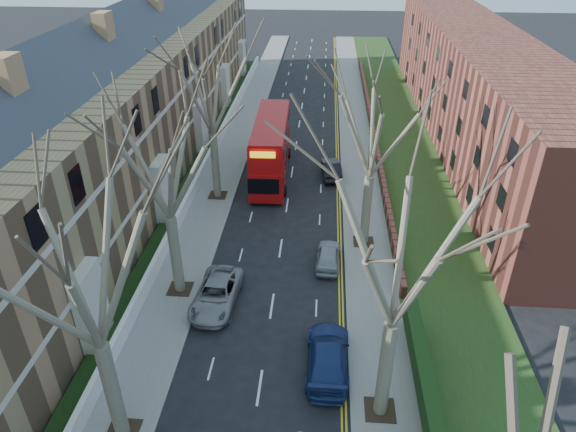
# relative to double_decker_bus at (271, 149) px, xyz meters

# --- Properties ---
(pavement_left) EXTENTS (3.00, 102.00, 0.12)m
(pavement_left) POSITION_rel_double_decker_bus_xyz_m (-4.24, 6.64, -2.36)
(pavement_left) COLOR slate
(pavement_left) RESTS_ON ground
(pavement_right) EXTENTS (3.00, 102.00, 0.12)m
(pavement_right) POSITION_rel_double_decker_bus_xyz_m (7.76, 6.64, -2.36)
(pavement_right) COLOR slate
(pavement_right) RESTS_ON ground
(terrace_left) EXTENTS (9.70, 78.00, 13.60)m
(terrace_left) POSITION_rel_double_decker_bus_xyz_m (-11.88, -1.36, 3.12)
(terrace_left) COLOR #99734E
(terrace_left) RESTS_ON ground
(flats_right) EXTENTS (13.97, 54.00, 10.00)m
(flats_right) POSITION_rel_double_decker_bus_xyz_m (19.23, 10.64, 2.57)
(flats_right) COLOR brown
(flats_right) RESTS_ON ground
(front_wall_left) EXTENTS (0.30, 78.00, 1.00)m
(front_wall_left) POSITION_rel_double_decker_bus_xyz_m (-5.89, -1.36, -1.80)
(front_wall_left) COLOR white
(front_wall_left) RESTS_ON ground
(grass_verge_right) EXTENTS (6.00, 102.00, 0.06)m
(grass_verge_right) POSITION_rel_double_decker_bus_xyz_m (12.26, 6.64, -2.27)
(grass_verge_right) COLOR #1F3A15
(grass_verge_right) RESTS_ON ground
(tree_left_mid) EXTENTS (10.50, 10.50, 14.71)m
(tree_left_mid) POSITION_rel_double_decker_bus_xyz_m (-3.94, -26.36, 7.14)
(tree_left_mid) COLOR brown
(tree_left_mid) RESTS_ON ground
(tree_left_far) EXTENTS (10.15, 10.15, 14.22)m
(tree_left_far) POSITION_rel_double_decker_bus_xyz_m (-3.94, -16.36, 6.83)
(tree_left_far) COLOR brown
(tree_left_far) RESTS_ON ground
(tree_left_dist) EXTENTS (10.50, 10.50, 14.71)m
(tree_left_dist) POSITION_rel_double_decker_bus_xyz_m (-3.94, -4.36, 7.14)
(tree_left_dist) COLOR brown
(tree_left_dist) RESTS_ON ground
(tree_right_mid) EXTENTS (10.50, 10.50, 14.71)m
(tree_right_mid) POSITION_rel_double_decker_bus_xyz_m (7.46, -24.36, 7.14)
(tree_right_mid) COLOR brown
(tree_right_mid) RESTS_ON ground
(tree_right_far) EXTENTS (10.15, 10.15, 14.22)m
(tree_right_far) POSITION_rel_double_decker_bus_xyz_m (7.46, -10.36, 6.83)
(tree_right_far) COLOR brown
(tree_right_far) RESTS_ON ground
(double_decker_bus) EXTENTS (3.19, 11.83, 4.89)m
(double_decker_bus) POSITION_rel_double_decker_bus_xyz_m (0.00, 0.00, 0.00)
(double_decker_bus) COLOR #A10B0D
(double_decker_bus) RESTS_ON ground
(car_left_far) EXTENTS (2.74, 5.29, 1.43)m
(car_left_far) POSITION_rel_double_decker_bus_xyz_m (-1.46, -17.37, -1.70)
(car_left_far) COLOR gray
(car_left_far) RESTS_ON ground
(car_right_near) EXTENTS (2.20, 5.29, 1.53)m
(car_right_near) POSITION_rel_double_decker_bus_xyz_m (5.03, -21.83, -1.65)
(car_right_near) COLOR navy
(car_right_near) RESTS_ON ground
(car_right_mid) EXTENTS (1.71, 3.87, 1.29)m
(car_right_mid) POSITION_rel_double_decker_bus_xyz_m (5.01, -12.95, -1.77)
(car_right_mid) COLOR #919499
(car_right_mid) RESTS_ON ground
(car_right_far) EXTENTS (1.93, 4.43, 1.42)m
(car_right_far) POSITION_rel_double_decker_bus_xyz_m (5.19, 0.07, -1.71)
(car_right_far) COLOR black
(car_right_far) RESTS_ON ground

